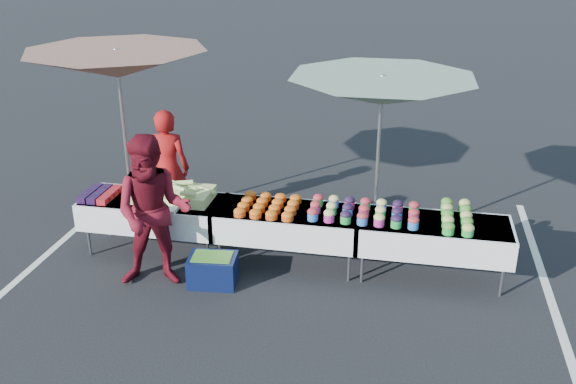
% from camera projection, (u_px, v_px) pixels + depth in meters
% --- Properties ---
extents(ground, '(80.00, 80.00, 0.00)m').
position_uv_depth(ground, '(288.00, 263.00, 8.34)').
color(ground, black).
extents(stripe_left, '(0.10, 5.00, 0.00)m').
position_uv_depth(stripe_left, '(63.00, 241.00, 8.91)').
color(stripe_left, silver).
rests_on(stripe_left, ground).
extents(stripe_right, '(0.10, 5.00, 0.00)m').
position_uv_depth(stripe_right, '(547.00, 288.00, 7.76)').
color(stripe_right, silver).
rests_on(stripe_right, ground).
extents(table_left, '(1.86, 0.81, 0.75)m').
position_uv_depth(table_left, '(154.00, 211.00, 8.43)').
color(table_left, white).
rests_on(table_left, ground).
extents(table_center, '(1.86, 0.81, 0.75)m').
position_uv_depth(table_center, '(288.00, 222.00, 8.11)').
color(table_center, white).
rests_on(table_center, ground).
extents(table_right, '(1.86, 0.81, 0.75)m').
position_uv_depth(table_right, '(433.00, 235.00, 7.78)').
color(table_right, white).
rests_on(table_right, ground).
extents(berry_punnets, '(0.40, 0.54, 0.08)m').
position_uv_depth(berry_punnets, '(100.00, 194.00, 8.43)').
color(berry_punnets, black).
rests_on(berry_punnets, table_left).
extents(corn_pile, '(1.16, 0.57, 0.26)m').
position_uv_depth(corn_pile, '(171.00, 193.00, 8.33)').
color(corn_pile, '#ACD56D').
rests_on(corn_pile, table_left).
extents(plastic_bags, '(0.30, 0.25, 0.05)m').
position_uv_depth(plastic_bags, '(166.00, 209.00, 8.03)').
color(plastic_bags, white).
rests_on(plastic_bags, table_left).
extents(carrot_bowls, '(0.75, 0.69, 0.11)m').
position_uv_depth(carrot_bowls, '(268.00, 205.00, 8.06)').
color(carrot_bowls, '#C34915').
rests_on(carrot_bowls, table_center).
extents(potato_cups, '(1.34, 0.58, 0.16)m').
position_uv_depth(potato_cups, '(364.00, 211.00, 7.84)').
color(potato_cups, blue).
rests_on(potato_cups, table_right).
extents(bean_baskets, '(0.36, 0.86, 0.15)m').
position_uv_depth(bean_baskets, '(457.00, 216.00, 7.72)').
color(bean_baskets, green).
rests_on(bean_baskets, table_right).
extents(vendor, '(0.68, 0.50, 1.73)m').
position_uv_depth(vendor, '(168.00, 168.00, 9.09)').
color(vendor, '#A11212').
rests_on(vendor, ground).
extents(customer, '(1.05, 0.89, 1.88)m').
position_uv_depth(customer, '(153.00, 212.00, 7.53)').
color(customer, maroon).
rests_on(customer, ground).
extents(umbrella_left, '(2.73, 2.73, 2.55)m').
position_uv_depth(umbrella_left, '(117.00, 65.00, 8.61)').
color(umbrella_left, black).
rests_on(umbrella_left, ground).
extents(umbrella_right, '(3.05, 3.05, 2.40)m').
position_uv_depth(umbrella_right, '(382.00, 92.00, 7.81)').
color(umbrella_right, black).
rests_on(umbrella_right, ground).
extents(storage_bin, '(0.61, 0.47, 0.38)m').
position_uv_depth(storage_bin, '(213.00, 269.00, 7.79)').
color(storage_bin, '#0B1439').
rests_on(storage_bin, ground).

